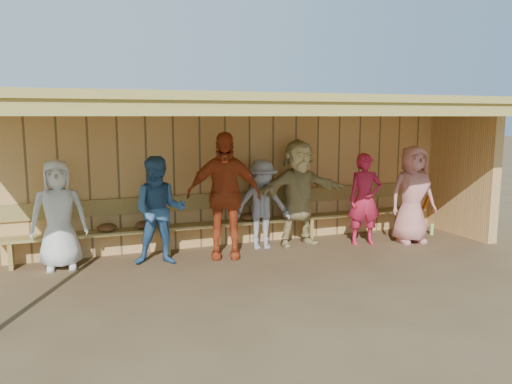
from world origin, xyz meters
TOP-DOWN VIEW (x-y plane):
  - ground at (0.00, 0.00)m, footprint 90.00×90.00m
  - player_b at (-2.91, 0.81)m, footprint 0.79×0.52m
  - player_c at (-1.49, 0.51)m, footprint 0.92×0.79m
  - player_d at (-0.47, 0.53)m, footprint 1.26×0.80m
  - player_e at (0.28, 0.81)m, footprint 1.04×0.69m
  - player_f at (0.96, 0.81)m, footprint 1.75×0.69m
  - player_g at (2.06, 0.43)m, footprint 0.66×0.51m
  - player_h at (2.91, 0.24)m, footprint 0.90×0.65m
  - dugout_structure at (0.39, 0.69)m, footprint 8.80×3.20m
  - bench at (0.00, 1.12)m, footprint 7.60×0.34m
  - dugout_equipment at (-0.35, 0.99)m, footprint 6.10×0.62m

SIDE VIEW (x-z plane):
  - ground at x=0.00m, z-range 0.00..0.00m
  - dugout_equipment at x=-0.35m, z-range 0.09..0.89m
  - bench at x=0.00m, z-range 0.06..0.99m
  - player_e at x=0.28m, z-range 0.00..1.52m
  - player_g at x=2.06m, z-range 0.00..1.60m
  - player_b at x=-2.91m, z-range 0.00..1.62m
  - player_c at x=-1.49m, z-range 0.00..1.64m
  - player_h at x=2.91m, z-range 0.00..1.73m
  - player_f at x=0.96m, z-range 0.00..1.85m
  - player_d at x=-0.47m, z-range 0.00..1.99m
  - dugout_structure at x=0.39m, z-range 0.44..2.94m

